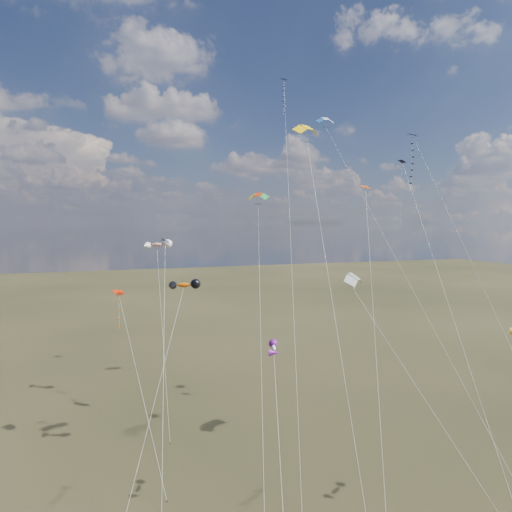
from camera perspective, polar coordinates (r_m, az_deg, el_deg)
name	(u,v)px	position (r m, az deg, el deg)	size (l,w,h in m)	color
diamond_black_high	(419,173)	(56.15, 19.73, 9.72)	(3.44, 19.55, 32.79)	black
diamond_navy_tall	(285,118)	(64.21, 3.62, 16.89)	(11.91, 30.77, 42.72)	#100E50
diamond_black_mid	(164,316)	(40.49, -11.40, -7.36)	(3.34, 15.67, 20.91)	black
diamond_red_low	(121,318)	(47.55, -16.51, -7.42)	(3.49, 12.41, 15.68)	#B61F03
diamond_navy_right	(405,204)	(53.11, 18.18, 6.22)	(7.73, 24.42, 29.45)	#081045
diamond_orange_center	(370,263)	(42.36, 14.10, -0.91)	(8.25, 15.79, 26.14)	#E3440B
parafoil_yellow	(307,129)	(42.69, 6.43, 15.54)	(5.49, 19.21, 31.66)	#FCBE06
parafoil_blue_white	(327,121)	(62.64, 8.81, 16.38)	(4.04, 29.69, 36.60)	#1A68B6
parafoil_striped	(354,277)	(46.53, 12.20, -2.55)	(6.23, 15.71, 17.88)	gold
parafoil_tricolor	(258,196)	(49.32, 0.25, 7.51)	(6.78, 17.73, 26.02)	yellow
novelty_orange_black	(184,286)	(43.81, -9.04, -3.68)	(8.19, 11.42, 17.08)	#E75405
novelty_white_purple	(274,349)	(35.30, 2.24, -11.56)	(3.84, 11.29, 13.31)	white
novelty_redwhite_stripe	(157,245)	(57.76, -12.29, 1.32)	(3.35, 13.48, 20.34)	red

